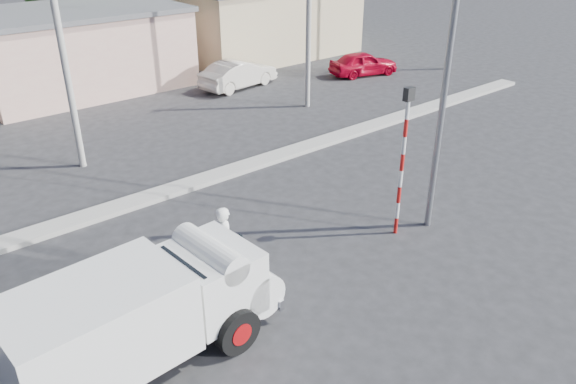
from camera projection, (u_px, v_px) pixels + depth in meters
ground_plane at (355, 301)px, 13.56m from camera, size 120.00×120.00×0.00m
median at (186, 185)px, 19.02m from camera, size 40.00×0.80×0.16m
truck at (149, 310)px, 11.23m from camera, size 5.71×2.52×2.31m
bicycle at (227, 265)px, 13.96m from camera, size 2.18×1.03×1.10m
cyclist at (226, 252)px, 13.79m from camera, size 0.54×0.74×1.87m
car_cream at (238, 74)px, 29.42m from camera, size 4.56×2.15×1.44m
car_red at (363, 63)px, 31.68m from camera, size 4.18×2.58×1.33m
traffic_pole at (403, 151)px, 15.24m from camera, size 0.28×0.18×4.36m
streetlight at (445, 60)px, 14.50m from camera, size 2.34×0.22×9.00m
building_row at (60, 49)px, 28.35m from camera, size 37.80×7.30×4.44m
utility_poles at (198, 35)px, 21.82m from camera, size 35.40×0.24×8.00m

